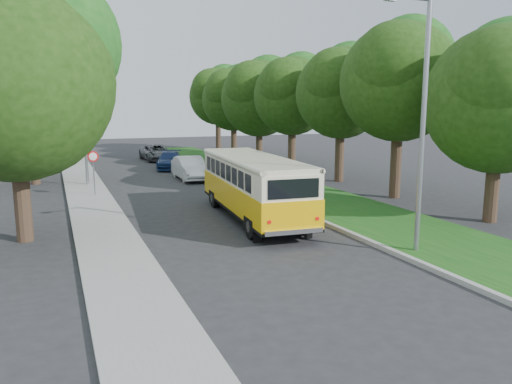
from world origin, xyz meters
name	(u,v)px	position (x,y,z in m)	size (l,w,h in m)	color
ground	(264,248)	(0.00, 0.00, 0.00)	(120.00, 120.00, 0.00)	#27272A
curb	(293,209)	(3.60, 5.00, 0.07)	(0.20, 70.00, 0.15)	gray
grass_verge	(338,206)	(5.95, 5.00, 0.07)	(4.50, 70.00, 0.13)	#164913
sidewalk	(102,226)	(-4.80, 5.00, 0.06)	(2.20, 70.00, 0.12)	gray
treeline	(202,88)	(3.15, 17.99, 5.93)	(24.27, 41.91, 9.46)	#332319
lamppost_near	(421,118)	(4.21, -2.50, 4.37)	(1.71, 0.16, 8.00)	gray
lamppost_far	(82,116)	(-4.70, 16.00, 4.12)	(1.71, 0.16, 7.50)	gray
warning_sign	(93,165)	(-4.50, 11.98, 1.71)	(0.56, 0.10, 2.50)	gray
vintage_bus	(253,188)	(1.27, 4.09, 1.36)	(2.35, 9.14, 2.71)	#FDBC08
car_silver	(252,187)	(2.78, 8.06, 0.72)	(1.70, 4.22, 1.44)	#AEAEB3
car_white	(190,168)	(1.76, 16.29, 0.75)	(1.58, 4.53, 1.49)	silver
car_blue	(170,160)	(1.76, 22.26, 0.65)	(1.82, 4.48, 1.30)	navy
car_grey	(157,153)	(2.00, 28.59, 0.69)	(2.29, 4.96, 1.38)	#55575C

